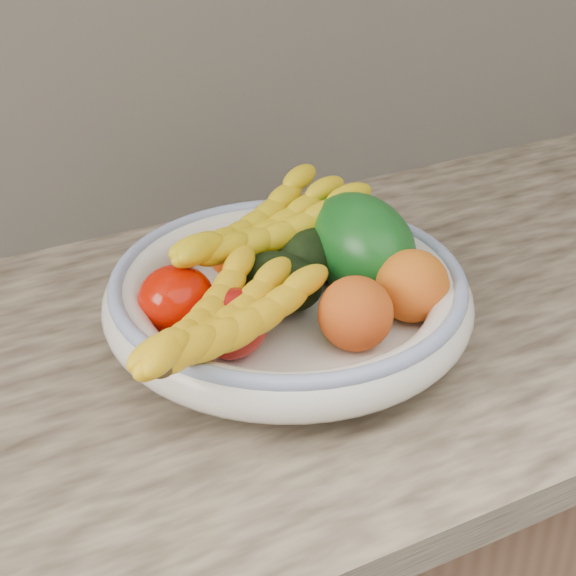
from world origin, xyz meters
The scene contains 13 objects.
fruit_bowl centered at (0.00, 1.66, 0.95)m, with size 0.39×0.39×0.08m.
clementine_back_left centered at (-0.02, 1.76, 0.95)m, with size 0.05×0.05×0.04m, color #E04504.
clementine_back_right centered at (0.04, 1.77, 0.95)m, with size 0.05×0.05×0.04m, color #FF5605.
clementine_back_mid centered at (0.01, 1.74, 0.95)m, with size 0.05×0.05×0.04m, color #E14704.
tomato_left centered at (-0.11, 1.69, 0.96)m, with size 0.08×0.08×0.07m, color #BC0F00.
tomato_near_left centered at (-0.08, 1.62, 0.96)m, with size 0.08×0.08×0.07m, color #A40E0B.
avocado_center centered at (-0.01, 1.67, 0.96)m, with size 0.07×0.09×0.07m, color black.
avocado_right centered at (0.05, 1.71, 0.96)m, with size 0.07×0.10×0.07m, color black.
green_mango centered at (0.10, 1.68, 0.98)m, with size 0.10×0.16×0.11m, color #0E4B14.
peach_front centered at (0.03, 1.58, 0.97)m, with size 0.08×0.08×0.08m, color orange.
peach_right centered at (0.11, 1.59, 0.97)m, with size 0.08×0.08×0.08m, color orange.
banana_bunch_back centered at (0.01, 1.73, 0.99)m, with size 0.28×0.11×0.08m, color yellow, non-canonical shape.
banana_bunch_front centered at (-0.10, 1.59, 0.98)m, with size 0.27×0.11×0.08m, color yellow, non-canonical shape.
Camera 1 is at (-0.36, 0.95, 1.44)m, focal length 55.00 mm.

